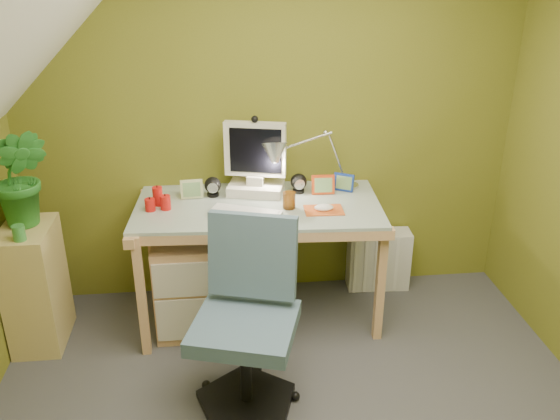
{
  "coord_description": "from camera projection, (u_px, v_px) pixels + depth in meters",
  "views": [
    {
      "loc": [
        -0.33,
        -2.06,
        2.22
      ],
      "look_at": [
        0.0,
        1.0,
        0.85
      ],
      "focal_mm": 38.0,
      "sensor_mm": 36.0,
      "label": 1
    }
  ],
  "objects": [
    {
      "name": "desk",
      "position": [
        259.0,
        261.0,
        3.75
      ],
      "size": [
        1.52,
        0.83,
        0.79
      ],
      "primitive_type": null,
      "rotation": [
        0.0,
        0.0,
        -0.06
      ],
      "color": "tan",
      "rests_on": "floor"
    },
    {
      "name": "candle_cluster",
      "position": [
        157.0,
        199.0,
        3.52
      ],
      "size": [
        0.17,
        0.15,
        0.11
      ],
      "primitive_type": null,
      "rotation": [
        0.0,
        0.0,
        -0.11
      ],
      "color": "red",
      "rests_on": "desk"
    },
    {
      "name": "photo_frame_red",
      "position": [
        323.0,
        185.0,
        3.72
      ],
      "size": [
        0.14,
        0.02,
        0.12
      ],
      "primitive_type": "cube",
      "rotation": [
        0.0,
        0.0,
        -0.03
      ],
      "color": "#CA4015",
      "rests_on": "desk"
    },
    {
      "name": "mouse",
      "position": [
        324.0,
        208.0,
        3.5
      ],
      "size": [
        0.13,
        0.1,
        0.04
      ],
      "primitive_type": "ellipsoid",
      "rotation": [
        0.0,
        0.0,
        -0.24
      ],
      "color": "white",
      "rests_on": "mousepad"
    },
    {
      "name": "green_cup",
      "position": [
        19.0,
        233.0,
        3.21
      ],
      "size": [
        0.07,
        0.07,
        0.09
      ],
      "primitive_type": "cylinder",
      "rotation": [
        0.0,
        0.0,
        -0.03
      ],
      "color": "#39883A",
      "rests_on": "side_ledge"
    },
    {
      "name": "keyboard",
      "position": [
        246.0,
        212.0,
        3.45
      ],
      "size": [
        0.43,
        0.28,
        0.02
      ],
      "primitive_type": "cube",
      "rotation": [
        0.0,
        0.0,
        -0.39
      ],
      "color": "silver",
      "rests_on": "desk"
    },
    {
      "name": "wall_back",
      "position": [
        270.0,
        122.0,
        3.77
      ],
      "size": [
        3.2,
        0.01,
        2.4
      ],
      "primitive_type": "cube",
      "color": "olive",
      "rests_on": "floor"
    },
    {
      "name": "side_ledge",
      "position": [
        36.0,
        286.0,
        3.51
      ],
      "size": [
        0.28,
        0.43,
        0.76
      ],
      "primitive_type": "cube",
      "color": "tan",
      "rests_on": "floor"
    },
    {
      "name": "amber_tumbler",
      "position": [
        289.0,
        200.0,
        3.52
      ],
      "size": [
        0.09,
        0.09,
        0.1
      ],
      "primitive_type": "cylinder",
      "rotation": [
        0.0,
        0.0,
        0.16
      ],
      "color": "brown",
      "rests_on": "desk"
    },
    {
      "name": "potted_plant",
      "position": [
        21.0,
        178.0,
        3.29
      ],
      "size": [
        0.34,
        0.29,
        0.58
      ],
      "primitive_type": "imported",
      "rotation": [
        0.0,
        0.0,
        -0.11
      ],
      "color": "#287727",
      "rests_on": "side_ledge"
    },
    {
      "name": "mousepad",
      "position": [
        324.0,
        210.0,
        3.5
      ],
      "size": [
        0.23,
        0.17,
        0.01
      ],
      "primitive_type": "cube",
      "rotation": [
        0.0,
        0.0,
        -0.03
      ],
      "color": "#C9551F",
      "rests_on": "desk"
    },
    {
      "name": "radiator",
      "position": [
        378.0,
        259.0,
        4.16
      ],
      "size": [
        0.44,
        0.19,
        0.43
      ],
      "primitive_type": "cube",
      "rotation": [
        0.0,
        0.0,
        -0.06
      ],
      "color": "silver",
      "rests_on": "floor"
    },
    {
      "name": "slope_ceiling",
      "position": [
        13.0,
        69.0,
        1.96
      ],
      "size": [
        1.1,
        3.2,
        1.1
      ],
      "primitive_type": "cube",
      "color": "white",
      "rests_on": "wall_left"
    },
    {
      "name": "speaker_right",
      "position": [
        299.0,
        183.0,
        3.74
      ],
      "size": [
        0.13,
        0.13,
        0.13
      ],
      "primitive_type": null,
      "rotation": [
        0.0,
        0.0,
        0.23
      ],
      "color": "black",
      "rests_on": "desk"
    },
    {
      "name": "photo_frame_green",
      "position": [
        192.0,
        189.0,
        3.66
      ],
      "size": [
        0.14,
        0.03,
        0.12
      ],
      "primitive_type": "cube",
      "rotation": [
        0.0,
        0.0,
        0.08
      ],
      "color": "#B7C286",
      "rests_on": "desk"
    },
    {
      "name": "desk_lamp",
      "position": [
        327.0,
        146.0,
        3.68
      ],
      "size": [
        0.55,
        0.25,
        0.58
      ],
      "primitive_type": null,
      "rotation": [
        0.0,
        0.0,
        0.03
      ],
      "color": "#AAABAF",
      "rests_on": "desk"
    },
    {
      "name": "task_chair",
      "position": [
        244.0,
        324.0,
        2.93
      ],
      "size": [
        0.7,
        0.7,
        1.02
      ],
      "primitive_type": null,
      "rotation": [
        0.0,
        0.0,
        -0.29
      ],
      "color": "#465F73",
      "rests_on": "floor"
    },
    {
      "name": "monitor",
      "position": [
        255.0,
        154.0,
        3.65
      ],
      "size": [
        0.42,
        0.3,
        0.51
      ],
      "primitive_type": null,
      "rotation": [
        0.0,
        0.0,
        -0.24
      ],
      "color": "silver",
      "rests_on": "desk"
    },
    {
      "name": "photo_frame_blue",
      "position": [
        344.0,
        182.0,
        3.77
      ],
      "size": [
        0.12,
        0.08,
        0.11
      ],
      "primitive_type": "cube",
      "rotation": [
        0.0,
        0.0,
        -0.53
      ],
      "color": "navy",
      "rests_on": "desk"
    },
    {
      "name": "speaker_left",
      "position": [
        213.0,
        187.0,
        3.69
      ],
      "size": [
        0.11,
        0.11,
        0.12
      ],
      "primitive_type": null,
      "rotation": [
        0.0,
        0.0,
        -0.07
      ],
      "color": "black",
      "rests_on": "desk"
    }
  ]
}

